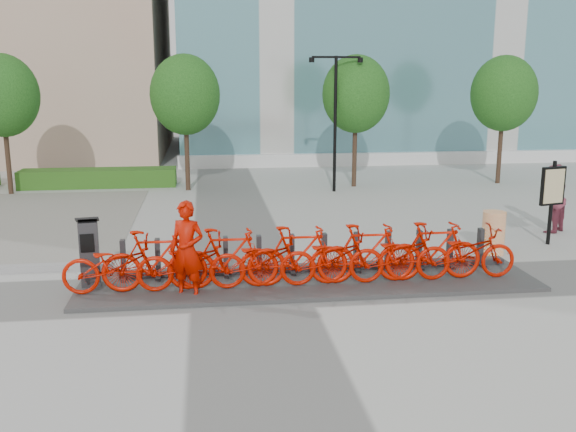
{
  "coord_description": "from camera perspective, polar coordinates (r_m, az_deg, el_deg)",
  "views": [
    {
      "loc": [
        -0.82,
        -12.53,
        4.32
      ],
      "look_at": [
        1.0,
        1.5,
        1.2
      ],
      "focal_mm": 40.0,
      "sensor_mm": 36.0,
      "label": 1
    }
  ],
  "objects": [
    {
      "name": "bike_8",
      "position": [
        13.6,
        9.93,
        -3.42
      ],
      "size": [
        2.15,
        0.75,
        1.13
      ],
      "primitive_type": "imported",
      "rotation": [
        0.0,
        0.0,
        1.57
      ],
      "color": "#BE1100",
      "rests_on": "dock_pad"
    },
    {
      "name": "tree_0",
      "position": [
        25.57,
        -24.08,
        9.74
      ],
      "size": [
        2.6,
        2.6,
        5.1
      ],
      "color": "#422F1F",
      "rests_on": "ground"
    },
    {
      "name": "bike_2",
      "position": [
        13.01,
        -8.61,
        -4.11
      ],
      "size": [
        2.15,
        0.75,
        1.13
      ],
      "primitive_type": "imported",
      "rotation": [
        0.0,
        0.0,
        1.57
      ],
      "color": "#BE1100",
      "rests_on": "dock_pad"
    },
    {
      "name": "construction_barrel",
      "position": [
        16.5,
        17.79,
        -1.44
      ],
      "size": [
        0.59,
        0.59,
        1.07
      ],
      "primitive_type": "cylinder",
      "rotation": [
        0.0,
        0.0,
        0.06
      ],
      "color": "#FF7600",
      "rests_on": "ground"
    },
    {
      "name": "map_sign",
      "position": [
        17.77,
        22.47,
        2.19
      ],
      "size": [
        0.72,
        0.28,
        2.19
      ],
      "rotation": [
        0.0,
        0.0,
        0.24
      ],
      "color": "black",
      "rests_on": "ground"
    },
    {
      "name": "bike_7",
      "position": [
        13.39,
        6.99,
        -3.3
      ],
      "size": [
        2.09,
        0.59,
        1.26
      ],
      "primitive_type": "imported",
      "rotation": [
        0.0,
        0.0,
        1.57
      ],
      "color": "#BE1100",
      "rests_on": "dock_pad"
    },
    {
      "name": "dock_pad",
      "position": [
        13.69,
        1.9,
        -5.79
      ],
      "size": [
        9.6,
        2.4,
        0.08
      ],
      "primitive_type": "cube",
      "color": "#3B3B3B",
      "rests_on": "ground"
    },
    {
      "name": "dock_rail_posts",
      "position": [
        14.01,
        1.85,
        -3.37
      ],
      "size": [
        8.02,
        0.5,
        0.85
      ],
      "primitive_type": null,
      "color": "#2C2C2E",
      "rests_on": "dock_pad"
    },
    {
      "name": "pedestrian",
      "position": [
        19.3,
        22.46,
        1.45
      ],
      "size": [
        1.18,
        1.14,
        1.91
      ],
      "primitive_type": "imported",
      "rotation": [
        0.0,
        0.0,
        3.78
      ],
      "color": "brown",
      "rests_on": "ground"
    },
    {
      "name": "tree_3",
      "position": [
        27.24,
        18.63,
        10.27
      ],
      "size": [
        2.6,
        2.6,
        5.1
      ],
      "color": "#422F1F",
      "rests_on": "ground"
    },
    {
      "name": "bike_0",
      "position": [
        13.13,
        -14.92,
        -4.25
      ],
      "size": [
        2.15,
        0.75,
        1.13
      ],
      "primitive_type": "imported",
      "rotation": [
        0.0,
        0.0,
        1.57
      ],
      "color": "#BE1100",
      "rests_on": "dock_pad"
    },
    {
      "name": "kiosk",
      "position": [
        13.7,
        -17.24,
        -3.09
      ],
      "size": [
        0.5,
        0.43,
        1.47
      ],
      "rotation": [
        0.0,
        0.0,
        0.13
      ],
      "color": "#2C2C2E",
      "rests_on": "dock_pad"
    },
    {
      "name": "bike_10",
      "position": [
        14.09,
        15.54,
        -3.14
      ],
      "size": [
        2.15,
        0.75,
        1.13
      ],
      "primitive_type": "imported",
      "rotation": [
        0.0,
        0.0,
        1.57
      ],
      "color": "#BE1100",
      "rests_on": "dock_pad"
    },
    {
      "name": "ground",
      "position": [
        13.28,
        -3.47,
        -6.57
      ],
      "size": [
        120.0,
        120.0,
        0.0
      ],
      "primitive_type": "plane",
      "color": "#ADAEA7"
    },
    {
      "name": "bike_4",
      "position": [
        13.05,
        -2.26,
        -3.92
      ],
      "size": [
        2.15,
        0.75,
        1.13
      ],
      "primitive_type": "imported",
      "rotation": [
        0.0,
        0.0,
        1.57
      ],
      "color": "#BE1100",
      "rests_on": "dock_pad"
    },
    {
      "name": "bike_1",
      "position": [
        13.03,
        -11.79,
        -3.92
      ],
      "size": [
        2.09,
        0.59,
        1.26
      ],
      "primitive_type": "imported",
      "rotation": [
        0.0,
        0.0,
        1.57
      ],
      "color": "#BE1100",
      "rests_on": "dock_pad"
    },
    {
      "name": "bike_9",
      "position": [
        13.82,
        12.8,
        -3.04
      ],
      "size": [
        2.09,
        0.59,
        1.26
      ],
      "primitive_type": "imported",
      "rotation": [
        0.0,
        0.0,
        1.57
      ],
      "color": "#BE1100",
      "rests_on": "dock_pad"
    },
    {
      "name": "tree_2",
      "position": [
        25.22,
        6.05,
        10.71
      ],
      "size": [
        2.6,
        2.6,
        5.1
      ],
      "color": "#422F1F",
      "rests_on": "ground"
    },
    {
      "name": "bike_5",
      "position": [
        13.12,
        0.87,
        -3.55
      ],
      "size": [
        2.09,
        0.59,
        1.26
      ],
      "primitive_type": "imported",
      "rotation": [
        0.0,
        0.0,
        1.57
      ],
      "color": "#BE1100",
      "rests_on": "dock_pad"
    },
    {
      "name": "bike_3",
      "position": [
        13.0,
        -5.43,
        -3.76
      ],
      "size": [
        2.09,
        0.59,
        1.26
      ],
      "primitive_type": "imported",
      "rotation": [
        0.0,
        0.0,
        1.57
      ],
      "color": "#BE1100",
      "rests_on": "dock_pad"
    },
    {
      "name": "worker_red",
      "position": [
        12.69,
        -8.98,
        -3.01
      ],
      "size": [
        0.84,
        0.71,
        1.94
      ],
      "primitive_type": "imported",
      "rotation": [
        0.0,
        0.0,
        -0.42
      ],
      "color": "#B30E00",
      "rests_on": "ground"
    },
    {
      "name": "bike_6",
      "position": [
        13.25,
        3.96,
        -3.69
      ],
      "size": [
        2.15,
        0.75,
        1.13
      ],
      "primitive_type": "imported",
      "rotation": [
        0.0,
        0.0,
        1.57
      ],
      "color": "#BE1100",
      "rests_on": "dock_pad"
    },
    {
      "name": "streetlamp",
      "position": [
        24.05,
        4.23,
        9.58
      ],
      "size": [
        2.0,
        0.2,
        5.0
      ],
      "color": "black",
      "rests_on": "ground"
    },
    {
      "name": "tree_1",
      "position": [
        24.55,
        -9.14,
        10.58
      ],
      "size": [
        2.6,
        2.6,
        5.1
      ],
      "color": "#422F1F",
      "rests_on": "ground"
    },
    {
      "name": "hedge_b",
      "position": [
        26.36,
        -16.46,
        3.27
      ],
      "size": [
        6.0,
        1.2,
        0.7
      ],
      "primitive_type": "cube",
      "color": "#2B5F1B",
      "rests_on": "ground"
    }
  ]
}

